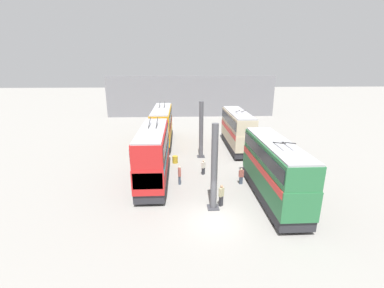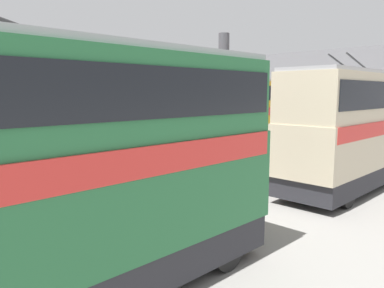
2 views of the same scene
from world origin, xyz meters
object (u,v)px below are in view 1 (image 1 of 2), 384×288
at_px(bus_right_near, 153,153).
at_px(person_by_left_row, 241,176).
at_px(bus_right_mid, 162,124).
at_px(person_aisle_foreground, 221,195).
at_px(bus_left_near, 274,167).
at_px(person_by_right_row, 179,175).
at_px(bus_left_far, 237,128).
at_px(oil_drum, 175,160).
at_px(person_aisle_midway, 203,167).

relative_size(bus_right_near, person_by_left_row, 6.07).
bearing_deg(bus_right_mid, person_aisle_foreground, -162.04).
xyz_separation_m(bus_left_near, bus_right_near, (3.81, 10.05, 0.12)).
bearing_deg(person_by_right_row, bus_right_near, 158.98).
bearing_deg(bus_left_far, bus_left_near, 180.00).
bearing_deg(oil_drum, bus_right_near, 158.74).
height_order(bus_left_far, person_aisle_midway, bus_left_far).
relative_size(bus_right_mid, person_by_left_row, 7.03).
bearing_deg(bus_right_near, bus_right_mid, -0.00).
relative_size(bus_right_mid, person_aisle_foreground, 6.08).
distance_m(bus_right_mid, person_aisle_foreground, 18.53).
xyz_separation_m(bus_right_near, bus_right_mid, (12.86, -0.00, -0.11)).
relative_size(bus_right_near, person_by_right_row, 5.20).
bearing_deg(oil_drum, bus_right_mid, 13.49).
xyz_separation_m(person_aisle_foreground, person_by_left_row, (3.83, -2.48, -0.15)).
bearing_deg(person_by_right_row, person_aisle_foreground, -57.28).
xyz_separation_m(bus_left_far, bus_right_mid, (2.90, 10.05, 0.04)).
distance_m(bus_right_near, person_aisle_foreground, 7.63).
distance_m(person_aisle_midway, person_by_right_row, 3.26).
relative_size(bus_left_far, person_by_left_row, 6.45).
height_order(bus_left_far, oil_drum, bus_left_far).
xyz_separation_m(bus_left_near, bus_right_mid, (16.66, 10.05, 0.01)).
bearing_deg(bus_left_near, bus_left_far, -0.00).
relative_size(person_aisle_foreground, person_aisle_midway, 1.17).
distance_m(bus_left_near, person_by_left_row, 4.04).
bearing_deg(person_by_right_row, oil_drum, 88.95).
bearing_deg(bus_left_near, bus_right_mid, 31.10).
xyz_separation_m(bus_right_mid, person_by_left_row, (-13.71, -8.16, -2.03)).
bearing_deg(bus_left_near, person_aisle_foreground, 101.36).
height_order(bus_left_far, person_by_right_row, bus_left_far).
bearing_deg(bus_right_mid, oil_drum, -166.51).
distance_m(bus_right_mid, person_aisle_midway, 12.47).
bearing_deg(bus_left_far, oil_drum, 121.81).
bearing_deg(person_aisle_midway, oil_drum, 173.44).
relative_size(bus_left_far, bus_right_mid, 0.92).
relative_size(bus_left_near, bus_right_mid, 0.91).
height_order(person_by_left_row, oil_drum, person_by_left_row).
relative_size(person_aisle_foreground, person_by_left_row, 1.16).
height_order(bus_left_near, bus_left_far, bus_left_near).
xyz_separation_m(person_aisle_midway, oil_drum, (3.36, 2.93, -0.40)).
height_order(bus_left_far, person_aisle_foreground, bus_left_far).
bearing_deg(person_by_right_row, person_aisle_midway, 35.63).
relative_size(bus_left_near, person_aisle_foreground, 5.54).
distance_m(bus_left_far, oil_drum, 9.88).
height_order(bus_right_near, person_by_left_row, bus_right_near).
distance_m(bus_right_mid, oil_drum, 8.53).
relative_size(person_aisle_foreground, oil_drum, 2.21).
height_order(bus_right_mid, person_by_right_row, bus_right_mid).
relative_size(bus_left_near, oil_drum, 12.22).
xyz_separation_m(bus_left_near, person_by_left_row, (2.96, 1.89, -2.02)).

